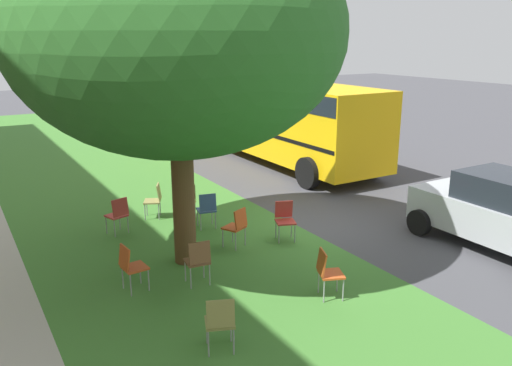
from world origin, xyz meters
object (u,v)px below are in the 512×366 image
chair_9 (131,264)px  school_bus (272,111)px  chair_1 (118,213)px  chair_2 (187,199)px  chair_3 (237,225)px  parked_car (502,211)px  chair_0 (220,320)px  street_tree (177,33)px  chair_6 (207,208)px  chair_7 (285,217)px  chair_4 (198,259)px  chair_5 (155,198)px  chair_8 (327,270)px

chair_9 → school_bus: 11.09m
chair_1 → chair_2: size_ratio=1.00×
chair_3 → chair_1: bearing=43.4°
chair_9 → parked_car: (-2.16, -7.41, 0.32)m
parked_car → chair_1: bearing=53.4°
chair_0 → school_bus: 12.65m
chair_0 → chair_3: size_ratio=1.00×
street_tree → chair_9: bearing=117.3°
chair_0 → chair_6: (4.66, -2.05, 0.00)m
chair_0 → chair_7: (3.15, -3.24, 0.00)m
chair_4 → chair_7: bearing=-68.1°
chair_3 → parked_car: bearing=-121.6°
street_tree → chair_9: street_tree is taller
chair_5 → chair_8: same height
chair_4 → chair_9: 1.20m
chair_7 → chair_8: same height
school_bus → chair_2: bearing=130.4°
chair_0 → chair_4: size_ratio=1.00×
chair_7 → chair_0: bearing=134.1°
chair_2 → chair_9: size_ratio=1.00×
street_tree → chair_1: (2.17, 0.72, -3.96)m
chair_2 → chair_4: 3.65m
chair_8 → chair_9: (1.99, 2.84, 0.00)m
chair_9 → chair_1: bearing=-12.4°
chair_8 → parked_car: bearing=-92.1°
parked_car → school_bus: size_ratio=0.36×
chair_4 → chair_7: same height
chair_8 → parked_car: 4.59m
chair_2 → chair_6: same height
school_bus → street_tree: bearing=136.9°
chair_2 → chair_9: 3.86m
school_bus → chair_6: bearing=135.9°
chair_0 → chair_2: size_ratio=1.00×
chair_3 → chair_6: same height
chair_2 → chair_3: same height
chair_3 → chair_4: 1.90m
chair_1 → chair_2: (0.14, -1.78, 0.00)m
chair_0 → chair_2: bearing=-19.1°
chair_4 → street_tree: bearing=-11.5°
chair_2 → parked_car: (-5.17, -5.00, 0.32)m
street_tree → chair_9: (-0.70, 1.35, -3.96)m
street_tree → chair_8: bearing=-150.9°
chair_3 → chair_9: bearing=107.1°
parked_car → school_bus: (9.85, -0.48, 0.92)m
chair_7 → chair_9: 3.80m
chair_5 → chair_6: 1.56m
chair_3 → chair_5: size_ratio=1.00×
street_tree → school_bus: 9.96m
chair_1 → chair_9: same height
street_tree → chair_7: (-0.05, -2.39, -3.96)m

